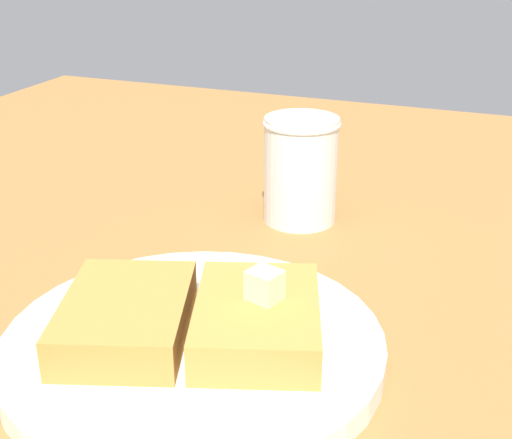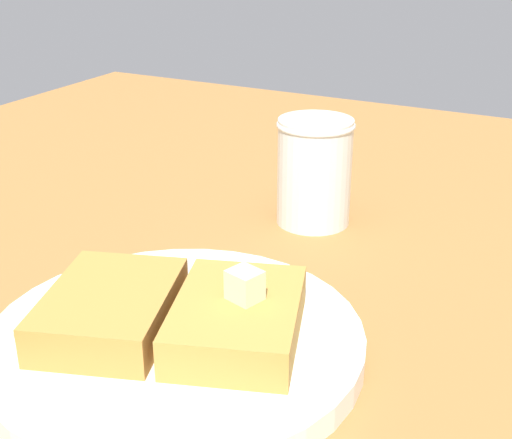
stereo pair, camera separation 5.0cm
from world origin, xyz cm
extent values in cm
cube|color=#9D6835|center=(0.00, 0.00, 1.16)|extent=(128.32, 128.32, 2.32)
cylinder|color=white|center=(9.80, 0.14, 3.09)|extent=(22.52, 22.52, 1.55)
torus|color=#294E79|center=(9.80, 0.14, 3.46)|extent=(22.52, 22.52, 0.80)
cube|color=#B4853B|center=(6.18, -1.09, 5.11)|extent=(9.82, 11.52, 2.49)
cube|color=#BB7E38|center=(13.42, 1.36, 5.11)|extent=(9.82, 11.52, 2.49)
cube|color=beige|center=(5.89, -1.49, 7.25)|extent=(2.18, 2.06, 1.79)
cube|color=silver|center=(18.00, 4.32, 4.04)|extent=(3.26, 9.93, 0.36)
cube|color=silver|center=(16.48, -1.89, 4.04)|extent=(2.80, 3.24, 0.36)
cube|color=silver|center=(16.56, -5.00, 4.04)|extent=(1.07, 3.18, 0.36)
cube|color=silver|center=(16.03, -4.87, 4.04)|extent=(1.07, 3.18, 0.36)
cube|color=silver|center=(15.49, -4.74, 4.04)|extent=(1.07, 3.18, 0.36)
cube|color=silver|center=(14.96, -4.61, 4.04)|extent=(1.07, 3.18, 0.36)
cylinder|color=#331B06|center=(10.41, -22.08, 4.80)|extent=(5.69, 5.69, 4.97)
cylinder|color=silver|center=(10.41, -22.08, 6.81)|extent=(6.19, 6.19, 8.99)
torus|color=silver|center=(10.41, -22.08, 10.85)|extent=(6.44, 6.44, 0.50)
camera|label=1|loc=(-6.55, 31.84, 26.72)|focal=50.00mm
camera|label=2|loc=(-11.11, 29.78, 26.72)|focal=50.00mm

